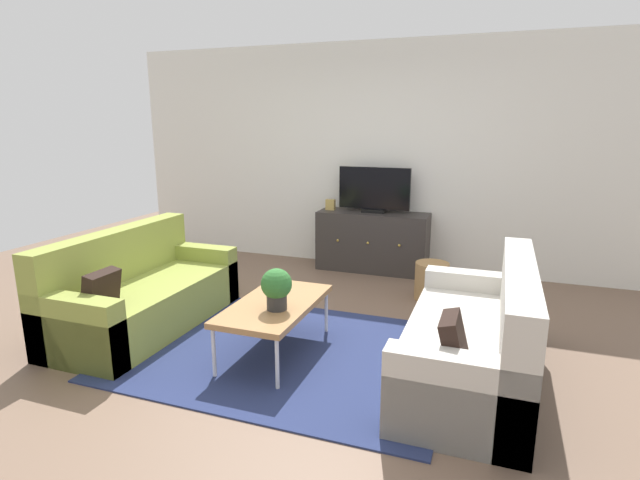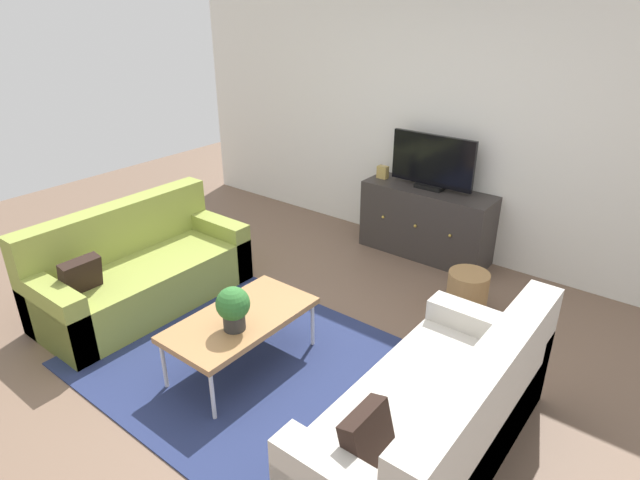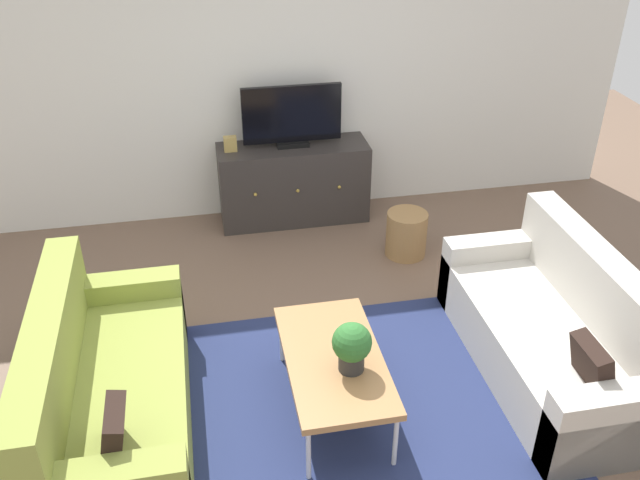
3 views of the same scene
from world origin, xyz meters
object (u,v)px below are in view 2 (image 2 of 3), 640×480
(couch_right_side, at_px, (441,423))
(wicker_basket, at_px, (467,293))
(coffee_table, at_px, (241,320))
(potted_plant, at_px, (233,307))
(tv_console, at_px, (426,222))
(couch_left_side, at_px, (138,272))
(mantel_clock, at_px, (383,172))
(flat_screen_tv, at_px, (432,162))

(couch_right_side, distance_m, wicker_basket, 1.67)
(coffee_table, xyz_separation_m, potted_plant, (0.08, -0.13, 0.20))
(coffee_table, xyz_separation_m, tv_console, (0.16, 2.46, -0.03))
(couch_left_side, xyz_separation_m, mantel_clock, (0.98, 2.37, 0.50))
(coffee_table, distance_m, potted_plant, 0.25)
(potted_plant, relative_size, mantel_clock, 2.39)
(couch_left_side, distance_m, potted_plant, 1.49)
(coffee_table, bearing_deg, tv_console, 86.34)
(couch_right_side, xyz_separation_m, tv_console, (-1.36, 2.37, 0.08))
(couch_left_side, bearing_deg, flat_screen_tv, 57.63)
(couch_left_side, height_order, coffee_table, couch_left_side)
(mantel_clock, bearing_deg, couch_left_side, -112.34)
(potted_plant, bearing_deg, flat_screen_tv, 88.23)
(tv_console, bearing_deg, flat_screen_tv, 90.00)
(flat_screen_tv, bearing_deg, couch_right_side, -60.49)
(couch_right_side, bearing_deg, flat_screen_tv, 119.51)
(couch_left_side, height_order, flat_screen_tv, flat_screen_tv)
(coffee_table, distance_m, wicker_basket, 1.93)
(tv_console, xyz_separation_m, mantel_clock, (-0.54, 0.00, 0.42))
(potted_plant, relative_size, wicker_basket, 0.81)
(coffee_table, bearing_deg, wicker_basket, 59.44)
(mantel_clock, height_order, wicker_basket, mantel_clock)
(couch_right_side, relative_size, tv_console, 1.35)
(couch_left_side, bearing_deg, potted_plant, -8.22)
(couch_right_side, height_order, flat_screen_tv, flat_screen_tv)
(coffee_table, height_order, potted_plant, potted_plant)
(coffee_table, relative_size, wicker_basket, 2.81)
(potted_plant, distance_m, wicker_basket, 2.04)
(flat_screen_tv, bearing_deg, couch_left_side, -122.37)
(couch_right_side, xyz_separation_m, wicker_basket, (-0.53, 1.58, -0.09))
(mantel_clock, bearing_deg, coffee_table, -81.09)
(coffee_table, height_order, mantel_clock, mantel_clock)
(couch_right_side, xyz_separation_m, coffee_table, (-1.51, -0.08, 0.11))
(potted_plant, bearing_deg, couch_right_side, 8.22)
(flat_screen_tv, relative_size, wicker_basket, 2.23)
(tv_console, relative_size, flat_screen_tv, 1.54)
(couch_right_side, height_order, tv_console, couch_right_side)
(couch_right_side, xyz_separation_m, potted_plant, (-1.44, -0.21, 0.31))
(tv_console, distance_m, flat_screen_tv, 0.62)
(potted_plant, height_order, tv_console, potted_plant)
(couch_left_side, bearing_deg, wicker_basket, 33.97)
(couch_left_side, height_order, mantel_clock, couch_left_side)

